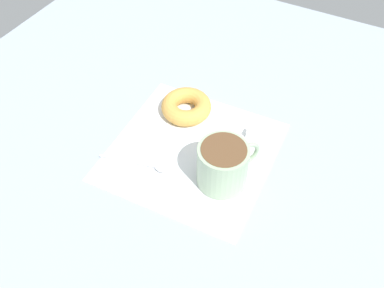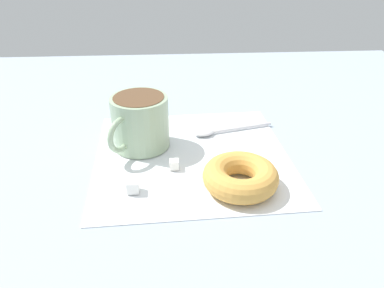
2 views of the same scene
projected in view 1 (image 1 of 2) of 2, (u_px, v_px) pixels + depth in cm
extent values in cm
cube|color=#99A8B7|center=(188.00, 145.00, 87.64)|extent=(120.00, 120.00, 2.00)
cube|color=white|center=(192.00, 151.00, 84.97)|extent=(32.11, 32.11, 0.30)
cylinder|color=#9EB793|center=(223.00, 165.00, 76.87)|extent=(9.33, 9.33, 8.65)
cylinder|color=brown|center=(224.00, 150.00, 73.78)|extent=(8.13, 8.13, 0.60)
torus|color=#9EB793|center=(246.00, 155.00, 78.54)|extent=(5.32, 3.86, 5.74)
torus|color=gold|center=(186.00, 106.00, 90.81)|extent=(10.67, 10.67, 3.45)
ellipsoid|color=silver|center=(164.00, 168.00, 81.42)|extent=(3.18, 4.07, 0.90)
cylinder|color=silver|center=(129.00, 161.00, 82.72)|extent=(3.36, 11.70, 0.56)
cube|color=white|center=(214.00, 141.00, 85.59)|extent=(1.42, 1.42, 1.42)
cube|color=white|center=(251.00, 133.00, 86.85)|extent=(1.71, 1.71, 1.71)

